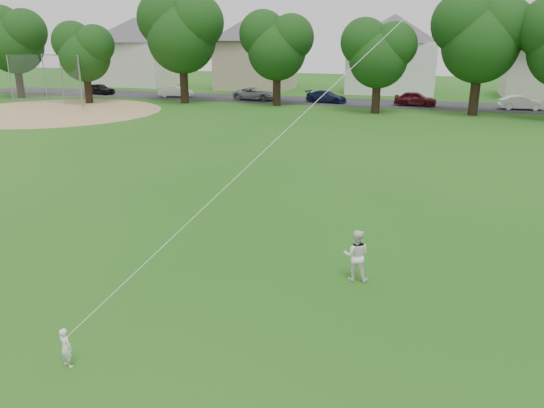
% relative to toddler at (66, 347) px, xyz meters
% --- Properties ---
extents(ground, '(160.00, 160.00, 0.00)m').
position_rel_toddler_xyz_m(ground, '(1.41, 2.41, -0.42)').
color(ground, '#155112').
rests_on(ground, ground).
extents(street, '(90.00, 7.00, 0.01)m').
position_rel_toddler_xyz_m(street, '(1.41, 44.41, -0.42)').
color(street, '#2D2D30').
rests_on(street, ground).
extents(dirt_infield, '(18.00, 18.00, 0.02)m').
position_rel_toddler_xyz_m(dirt_infield, '(-24.59, 30.41, -0.41)').
color(dirt_infield, '#9E7F51').
rests_on(dirt_infield, ground).
extents(toddler, '(0.35, 0.27, 0.84)m').
position_rel_toddler_xyz_m(toddler, '(0.00, 0.00, 0.00)').
color(toddler, white).
rests_on(toddler, ground).
extents(older_boy, '(0.73, 0.60, 1.41)m').
position_rel_toddler_xyz_m(older_boy, '(4.85, 5.57, 0.28)').
color(older_boy, white).
rests_on(older_boy, ground).
extents(kite, '(3.86, 6.15, 14.96)m').
position_rel_toddler_xyz_m(kite, '(3.33, 5.56, 3.93)').
color(kite, silver).
rests_on(kite, ground).
extents(baseball_backstop, '(9.80, 4.00, 4.46)m').
position_rel_toddler_xyz_m(baseball_backstop, '(-27.16, 34.49, 1.81)').
color(baseball_backstop, gray).
rests_on(baseball_backstop, ground).
extents(tree_row, '(81.37, 8.86, 10.52)m').
position_rel_toddler_xyz_m(tree_row, '(3.53, 38.65, 5.68)').
color(tree_row, black).
rests_on(tree_row, ground).
extents(parked_cars, '(72.54, 2.33, 1.29)m').
position_rel_toddler_xyz_m(parked_cars, '(6.87, 43.41, 0.19)').
color(parked_cars, black).
rests_on(parked_cars, ground).
extents(house_row, '(77.39, 13.83, 10.20)m').
position_rel_toddler_xyz_m(house_row, '(1.82, 54.41, 4.60)').
color(house_row, silver).
rests_on(house_row, ground).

